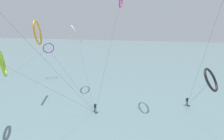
{
  "coord_description": "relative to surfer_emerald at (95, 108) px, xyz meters",
  "views": [
    {
      "loc": [
        8.9,
        -9.51,
        15.33
      ],
      "look_at": [
        0.0,
        19.58,
        8.83
      ],
      "focal_mm": 33.29,
      "sensor_mm": 36.0,
      "label": 1
    }
  ],
  "objects": [
    {
      "name": "sea_water",
      "position": [
        4.27,
        81.43,
        -0.78
      ],
      "size": [
        400.0,
        200.0,
        0.08
      ],
      "primitive_type": "cube",
      "color": "slate",
      "rests_on": "ground"
    },
    {
      "name": "surfer_emerald",
      "position": [
        0.0,
        0.0,
        0.0
      ],
      "size": [
        1.4,
        0.71,
        1.7
      ],
      "rotation": [
        0.0,
        0.0,
        1.03
      ],
      "color": "#199351",
      "rests_on": "ground"
    },
    {
      "name": "surfer_navy",
      "position": [
        15.97,
        8.18,
        0.0
      ],
      "size": [
        1.4,
        0.67,
        1.7
      ],
      "rotation": [
        0.0,
        0.0,
        0.41
      ],
      "color": "navy",
      "rests_on": "ground"
    },
    {
      "name": "kite_violet",
      "position": [
        -24.13,
        22.4,
        7.76
      ],
      "size": [
        4.41,
        38.36,
        10.28
      ],
      "rotation": [
        0.0,
        0.0,
        3.83
      ],
      "color": "purple",
      "rests_on": "ground"
    },
    {
      "name": "kite_lime",
      "position": [
        -12.38,
        -7.35,
        8.84
      ],
      "size": [
        14.27,
        9.39,
        11.88
      ],
      "rotation": [
        0.0,
        0.0,
        2.29
      ],
      "color": "#8CC62D",
      "rests_on": "ground"
    },
    {
      "name": "kite_charcoal",
      "position": [
        17.67,
        -4.91,
        7.86
      ],
      "size": [
        3.17,
        14.95,
        10.19
      ],
      "rotation": [
        0.0,
        0.0,
        1.2
      ],
      "color": "black",
      "rests_on": "ground"
    },
    {
      "name": "kite_ivory",
      "position": [
        -11.2,
        16.27,
        12.29
      ],
      "size": [
        13.89,
        19.43,
        15.58
      ],
      "rotation": [
        0.0,
        0.0,
        2.08
      ],
      "color": "silver",
      "rests_on": "ground"
    },
    {
      "name": "kite_amber",
      "position": [
        -16.53,
        7.48,
        13.0
      ],
      "size": [
        18.18,
        10.31,
        16.64
      ],
      "rotation": [
        0.0,
        0.0,
        1.97
      ],
      "color": "orange",
      "rests_on": "ground"
    }
  ]
}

